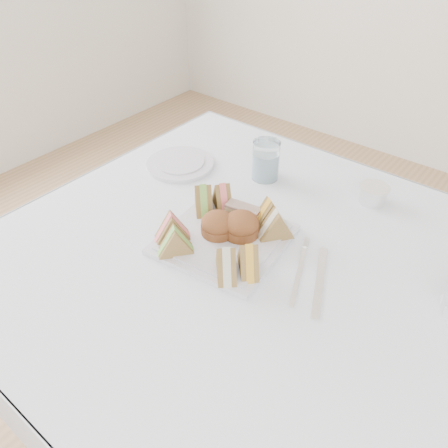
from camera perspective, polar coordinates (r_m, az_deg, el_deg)
The scene contains 20 objects.
floor at distance 1.56m, azimuth 1.08°, elevation -23.97°, with size 4.00×4.00×0.00m, color #9E7751.
table at distance 1.25m, azimuth 1.28°, elevation -16.11°, with size 0.90×0.90×0.74m, color brown.
tablecloth at distance 0.97m, azimuth 1.59°, elevation -3.22°, with size 1.02×1.02×0.01m, color white.
serving_plate at distance 0.98m, azimuth 0.00°, elevation -2.02°, with size 0.26×0.26×0.01m, color silver.
sandwich_fl_a at distance 0.95m, azimuth -6.81°, elevation -0.30°, with size 0.08×0.04×0.07m, color brown, non-canonical shape.
sandwich_fl_b at distance 0.92m, azimuth -6.39°, elevation -2.08°, with size 0.08×0.04×0.07m, color brown, non-canonical shape.
sandwich_fr_a at distance 0.87m, azimuth 3.21°, elevation -4.35°, with size 0.08×0.04×0.07m, color brown, non-canonical shape.
sandwich_fr_b at distance 0.87m, azimuth 0.27°, elevation -4.82°, with size 0.08×0.04×0.07m, color brown, non-canonical shape.
sandwich_bl_a at distance 1.03m, azimuth -2.72°, elevation 3.49°, with size 0.08×0.04×0.07m, color brown, non-canonical shape.
sandwich_bl_b at distance 1.04m, azimuth -0.22°, elevation 3.74°, with size 0.08×0.04×0.07m, color brown, non-canonical shape.
sandwich_br_a at distance 0.96m, azimuth 6.78°, elevation 0.07°, with size 0.08×0.04×0.07m, color brown, non-canonical shape.
sandwich_br_b at distance 0.99m, azimuth 5.90°, elevation 1.61°, with size 0.08×0.04×0.07m, color brown, non-canonical shape.
scone_left at distance 0.97m, azimuth -0.79°, elevation -0.06°, with size 0.08×0.08×0.05m, color brown.
scone_right at distance 0.96m, azimuth 2.26°, elevation -0.17°, with size 0.08×0.08×0.05m, color brown.
pastry_slice at distance 1.01m, azimuth 2.52°, elevation 1.45°, with size 0.08×0.03×0.04m, color #D4C87C.
side_plate at distance 1.25m, azimuth -5.74°, elevation 7.82°, with size 0.19×0.19×0.01m, color silver.
water_glass at distance 1.17m, azimuth 5.47°, elevation 8.29°, with size 0.07×0.07×0.11m, color white.
tea_strainer at distance 1.15m, azimuth 18.91°, elevation 3.59°, with size 0.07×0.07×0.04m, color silver.
knife at distance 0.91m, azimuth 12.38°, elevation -7.30°, with size 0.02×0.20×0.00m, color silver.
fork at distance 0.91m, azimuth 9.71°, elevation -6.63°, with size 0.01×0.18×0.00m, color silver.
Camera 1 is at (0.43, -0.58, 1.39)m, focal length 35.00 mm.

